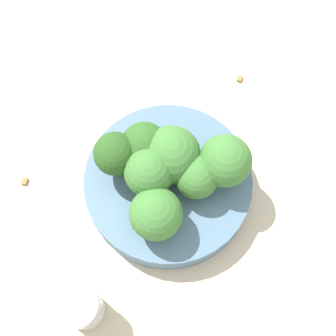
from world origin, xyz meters
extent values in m
plane|color=beige|center=(0.00, 0.00, 0.00)|extent=(3.00, 3.00, 0.00)
cylinder|color=slate|center=(0.00, 0.00, 0.02)|extent=(0.18, 0.18, 0.03)
cylinder|color=#8EB770|center=(0.02, -0.05, 0.05)|extent=(0.03, 0.03, 0.03)
sphere|color=#3D7533|center=(0.02, -0.05, 0.07)|extent=(0.05, 0.05, 0.05)
cylinder|color=#8EB770|center=(0.02, 0.03, 0.04)|extent=(0.02, 0.02, 0.02)
sphere|color=#2D5B23|center=(0.02, 0.03, 0.07)|extent=(0.05, 0.05, 0.05)
cylinder|color=#7A9E5B|center=(0.00, -0.03, 0.04)|extent=(0.02, 0.02, 0.02)
sphere|color=#3D7533|center=(0.00, -0.03, 0.06)|extent=(0.05, 0.05, 0.05)
cylinder|color=#8EB770|center=(0.01, 0.00, 0.04)|extent=(0.02, 0.02, 0.02)
sphere|color=#3D7533|center=(0.01, 0.00, 0.07)|extent=(0.06, 0.06, 0.06)
cylinder|color=#8EB770|center=(0.00, 0.05, 0.05)|extent=(0.02, 0.02, 0.03)
sphere|color=#28511E|center=(0.00, 0.05, 0.07)|extent=(0.04, 0.04, 0.04)
cylinder|color=#7A9E5B|center=(-0.05, 0.00, 0.04)|extent=(0.02, 0.02, 0.02)
sphere|color=#3D7533|center=(-0.05, 0.00, 0.06)|extent=(0.05, 0.05, 0.05)
cylinder|color=#84AD66|center=(-0.01, 0.02, 0.05)|extent=(0.02, 0.02, 0.03)
sphere|color=#3D7533|center=(-0.01, 0.02, 0.07)|extent=(0.05, 0.05, 0.05)
cylinder|color=silver|center=(-0.15, 0.05, 0.02)|extent=(0.04, 0.04, 0.05)
cylinder|color=#B7B7BC|center=(-0.15, 0.05, 0.05)|extent=(0.04, 0.04, 0.01)
cube|color=olive|center=(-0.03, 0.16, 0.00)|extent=(0.01, 0.01, 0.01)
cube|color=olive|center=(0.16, -0.05, 0.00)|extent=(0.01, 0.01, 0.01)
camera|label=1|loc=(-0.17, -0.04, 0.49)|focal=50.00mm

